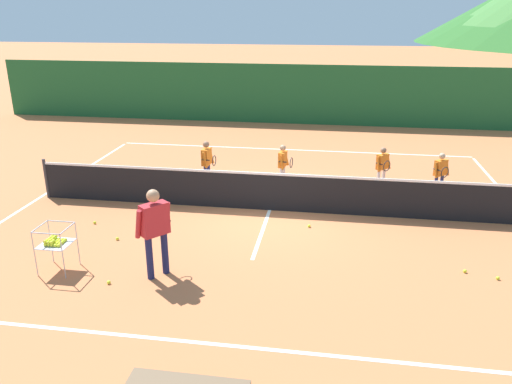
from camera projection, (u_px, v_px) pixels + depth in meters
The scene contains 19 objects.
ground_plane at pixel (270, 210), 12.57m from camera, with size 120.00×120.00×0.00m, color #C67042.
line_baseline_near at pixel (223, 345), 7.54m from camera, with size 12.28×0.08×0.01m, color white.
line_baseline_far at pixel (291, 150), 17.93m from camera, with size 12.28×0.08×0.01m, color white.
line_sideline_west at pixel (41, 197), 13.47m from camera, with size 0.08×11.19×0.01m, color white.
line_service_center at pixel (270, 210), 12.57m from camera, with size 0.08×5.37×0.01m, color white.
tennis_net at pixel (270, 191), 12.40m from camera, with size 11.92×0.08×1.05m.
instructor at pixel (155, 225), 9.16m from camera, with size 0.61×0.82×1.71m.
student_0 at pixel (207, 160), 13.95m from camera, with size 0.41×0.66×1.31m.
student_1 at pixel (283, 162), 13.94m from camera, with size 0.41×0.64×1.22m.
student_2 at pixel (382, 165), 13.75m from camera, with size 0.44×0.66×1.20m.
student_3 at pixel (441, 171), 13.24m from camera, with size 0.46×0.64×1.19m.
ball_cart at pixel (55, 242), 9.51m from camera, with size 0.58×0.58×0.90m.
tennis_ball_0 at pixel (465, 271), 9.59m from camera, with size 0.07×0.07×0.07m, color yellow.
tennis_ball_1 at pixel (95, 222), 11.76m from camera, with size 0.07×0.07×0.07m, color yellow.
tennis_ball_2 at pixel (117, 239), 10.94m from camera, with size 0.07×0.07×0.07m, color yellow.
tennis_ball_3 at pixel (309, 226), 11.58m from camera, with size 0.07×0.07×0.07m, color yellow.
tennis_ball_4 at pixel (498, 278), 9.34m from camera, with size 0.07×0.07×0.07m, color yellow.
tennis_ball_6 at pixel (109, 282), 9.20m from camera, with size 0.07×0.07×0.07m, color yellow.
windscreen_fence at pixel (301, 95), 21.53m from camera, with size 27.01×0.08×2.52m, color #1E5B2D.
Camera 1 is at (1.47, -11.57, 4.73)m, focal length 35.49 mm.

